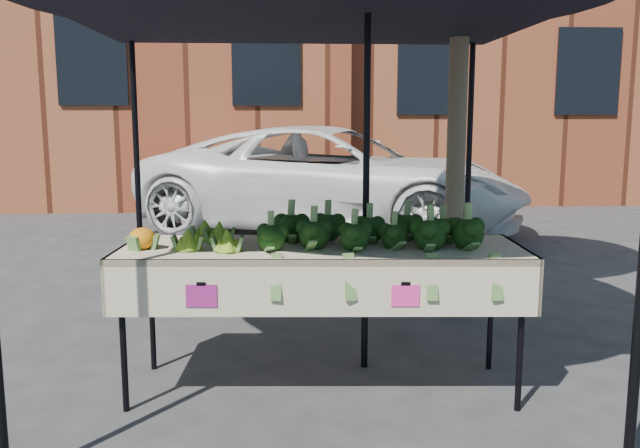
{
  "coord_description": "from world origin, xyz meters",
  "views": [
    {
      "loc": [
        -0.17,
        -3.79,
        1.64
      ],
      "look_at": [
        0.04,
        0.26,
        1.0
      ],
      "focal_mm": 36.73,
      "sensor_mm": 36.0,
      "label": 1
    }
  ],
  "objects_px": {
    "vehicle": "(333,37)",
    "street_tree": "(460,45)",
    "table": "(322,318)",
    "canopy": "(311,163)"
  },
  "relations": [
    {
      "from": "table",
      "to": "street_tree",
      "type": "relative_size",
      "value": 0.54
    },
    {
      "from": "vehicle",
      "to": "street_tree",
      "type": "bearing_deg",
      "value": -149.06
    },
    {
      "from": "canopy",
      "to": "vehicle",
      "type": "relative_size",
      "value": 0.56
    },
    {
      "from": "canopy",
      "to": "street_tree",
      "type": "bearing_deg",
      "value": 40.96
    },
    {
      "from": "vehicle",
      "to": "table",
      "type": "bearing_deg",
      "value": -163.21
    },
    {
      "from": "table",
      "to": "canopy",
      "type": "distance_m",
      "value": 1.01
    },
    {
      "from": "table",
      "to": "canopy",
      "type": "relative_size",
      "value": 0.77
    },
    {
      "from": "street_tree",
      "to": "table",
      "type": "bearing_deg",
      "value": -128.53
    },
    {
      "from": "table",
      "to": "vehicle",
      "type": "distance_m",
      "value": 6.27
    },
    {
      "from": "table",
      "to": "street_tree",
      "type": "bearing_deg",
      "value": 51.47
    }
  ]
}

